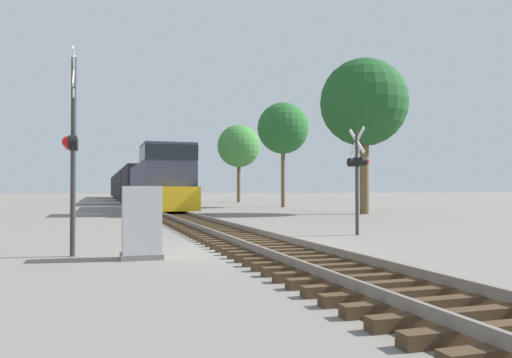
# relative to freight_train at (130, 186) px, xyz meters

# --- Properties ---
(ground_plane) EXTENTS (400.00, 400.00, 0.00)m
(ground_plane) POSITION_rel_freight_train_xyz_m (0.00, -54.94, -2.03)
(ground_plane) COLOR slate
(rail_track_bed) EXTENTS (2.60, 160.00, 0.31)m
(rail_track_bed) POSITION_rel_freight_train_xyz_m (0.00, -54.94, -1.90)
(rail_track_bed) COLOR #42301E
(rail_track_bed) RESTS_ON ground
(freight_train) EXTENTS (3.09, 79.84, 4.30)m
(freight_train) POSITION_rel_freight_train_xyz_m (0.00, 0.00, 0.00)
(freight_train) COLOR #33384C
(freight_train) RESTS_ON ground
(crossing_signal_near) EXTENTS (0.32, 1.00, 4.76)m
(crossing_signal_near) POSITION_rel_freight_train_xyz_m (-4.64, -55.59, 0.54)
(crossing_signal_near) COLOR #333333
(crossing_signal_near) RESTS_ON ground
(crossing_signal_far) EXTENTS (0.38, 1.01, 3.64)m
(crossing_signal_far) POSITION_rel_freight_train_xyz_m (4.31, -52.80, 0.25)
(crossing_signal_far) COLOR #333333
(crossing_signal_far) RESTS_ON ground
(relay_cabinet) EXTENTS (0.91, 0.71, 1.61)m
(relay_cabinet) POSITION_rel_freight_train_xyz_m (-3.14, -56.46, -1.24)
(relay_cabinet) COLOR slate
(relay_cabinet) RESTS_ON ground
(tree_far_right) EXTENTS (5.54, 5.54, 9.82)m
(tree_far_right) POSITION_rel_freight_train_xyz_m (11.96, -39.96, 4.97)
(tree_far_right) COLOR brown
(tree_far_right) RESTS_ON ground
(tree_mid_background) EXTENTS (4.49, 4.49, 9.16)m
(tree_mid_background) POSITION_rel_freight_train_xyz_m (11.38, -27.08, 4.85)
(tree_mid_background) COLOR brown
(tree_mid_background) RESTS_ON ground
(tree_deep_background) EXTENTS (5.21, 5.21, 9.46)m
(tree_deep_background) POSITION_rel_freight_train_xyz_m (12.32, -9.41, 4.80)
(tree_deep_background) COLOR brown
(tree_deep_background) RESTS_ON ground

